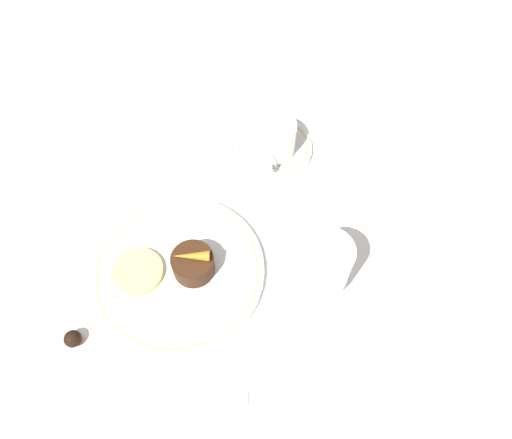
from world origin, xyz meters
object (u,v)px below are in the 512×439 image
Objects in this scene: coffee_cup at (270,136)px; fork at (201,399)px; wine_glass at (324,263)px; dessert_cake at (193,264)px; dinner_plate at (178,271)px.

coffee_cup is 0.67× the size of fork.
wine_glass is (0.26, 0.08, 0.04)m from coffee_cup.
wine_glass is at bearing 135.71° from fork.
coffee_cup is 0.44m from fork.
dinner_plate is at bearing -86.87° from dessert_cake.
fork is (0.43, -0.09, -0.04)m from coffee_cup.
coffee_cup is 0.92× the size of wine_glass.
coffee_cup reaches higher than fork.
coffee_cup is 0.27m from wine_glass.
dessert_cake reaches higher than dinner_plate.
dinner_plate is 1.57× the size of fork.
dinner_plate reaches higher than fork.
coffee_cup reaches higher than dinner_plate.
dinner_plate is 0.04m from dessert_cake.
dinner_plate is 0.19m from fork.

